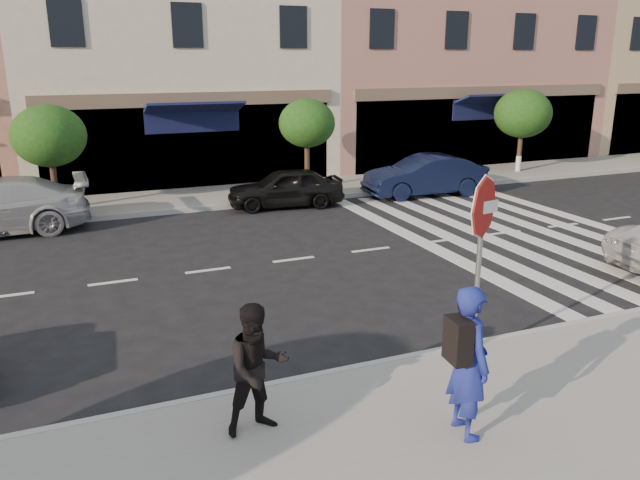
{
  "coord_description": "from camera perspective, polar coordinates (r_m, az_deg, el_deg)",
  "views": [
    {
      "loc": [
        -4.67,
        -8.9,
        4.5
      ],
      "look_at": [
        -0.64,
        0.85,
        1.4
      ],
      "focal_mm": 35.0,
      "sensor_mm": 36.0,
      "label": 1
    }
  ],
  "objects": [
    {
      "name": "building_east_mid",
      "position": [
        30.6,
        10.1,
        19.88
      ],
      "size": [
        13.0,
        9.0,
        13.0
      ],
      "primitive_type": "cube",
      "color": "#AA7165",
      "rests_on": "ground"
    },
    {
      "name": "building_east_far",
      "position": [
        38.67,
        26.66,
        16.95
      ],
      "size": [
        12.0,
        9.0,
        12.0
      ],
      "primitive_type": "cube",
      "color": "tan",
      "rests_on": "ground"
    },
    {
      "name": "street_tree_ea",
      "position": [
        25.9,
        18.05,
        10.92
      ],
      "size": [
        2.2,
        2.2,
        3.19
      ],
      "color": "#473323",
      "rests_on": "sidewalk_far"
    },
    {
      "name": "ground",
      "position": [
        11.02,
        4.82,
        -7.8
      ],
      "size": [
        120.0,
        120.0,
        0.0
      ],
      "primitive_type": "plane",
      "color": "black",
      "rests_on": "ground"
    },
    {
      "name": "stop_sign",
      "position": [
        9.43,
        14.61,
        1.26
      ],
      "size": [
        0.96,
        0.22,
        2.74
      ],
      "rotation": [
        0.0,
        0.0,
        0.19
      ],
      "color": "gray",
      "rests_on": "sidewalk_near"
    },
    {
      "name": "building_centre",
      "position": [
        26.26,
        -14.01,
        18.1
      ],
      "size": [
        11.0,
        9.0,
        11.0
      ],
      "primitive_type": "cube",
      "color": "beige",
      "rests_on": "ground"
    },
    {
      "name": "walker",
      "position": [
        7.55,
        -5.74,
        -11.64
      ],
      "size": [
        0.85,
        0.69,
        1.63
      ],
      "primitive_type": "imported",
      "rotation": [
        0.0,
        0.0,
        0.1
      ],
      "color": "black",
      "rests_on": "sidewalk_near"
    },
    {
      "name": "sidewalk_near",
      "position": [
        8.25,
        17.33,
        -16.92
      ],
      "size": [
        60.0,
        4.5,
        0.15
      ],
      "primitive_type": "cube",
      "color": "gray",
      "rests_on": "ground"
    },
    {
      "name": "photographer",
      "position": [
        7.6,
        13.43,
        -10.77
      ],
      "size": [
        0.51,
        0.72,
        1.88
      ],
      "primitive_type": "imported",
      "rotation": [
        0.0,
        0.0,
        1.48
      ],
      "color": "navy",
      "rests_on": "sidewalk_near"
    },
    {
      "name": "car_far_mid",
      "position": [
        19.46,
        -3.19,
        4.81
      ],
      "size": [
        3.71,
        1.86,
        1.22
      ],
      "primitive_type": "imported",
      "rotation": [
        0.0,
        0.0,
        -1.69
      ],
      "color": "black",
      "rests_on": "ground"
    },
    {
      "name": "car_far_right",
      "position": [
        21.34,
        9.59,
        5.83
      ],
      "size": [
        4.2,
        1.67,
        1.36
      ],
      "primitive_type": "imported",
      "rotation": [
        0.0,
        0.0,
        -1.63
      ],
      "color": "black",
      "rests_on": "ground"
    },
    {
      "name": "street_tree_c",
      "position": [
        21.25,
        -1.2,
        10.58
      ],
      "size": [
        1.9,
        1.9,
        3.04
      ],
      "color": "#473323",
      "rests_on": "sidewalk_far"
    },
    {
      "name": "sidewalk_far",
      "position": [
        20.92,
        -9.06,
        3.95
      ],
      "size": [
        60.0,
        3.0,
        0.15
      ],
      "primitive_type": "cube",
      "color": "gray",
      "rests_on": "ground"
    },
    {
      "name": "street_tree_wb",
      "position": [
        19.83,
        -23.55,
        8.68
      ],
      "size": [
        2.1,
        2.1,
        3.06
      ],
      "color": "#473323",
      "rests_on": "sidewalk_far"
    }
  ]
}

